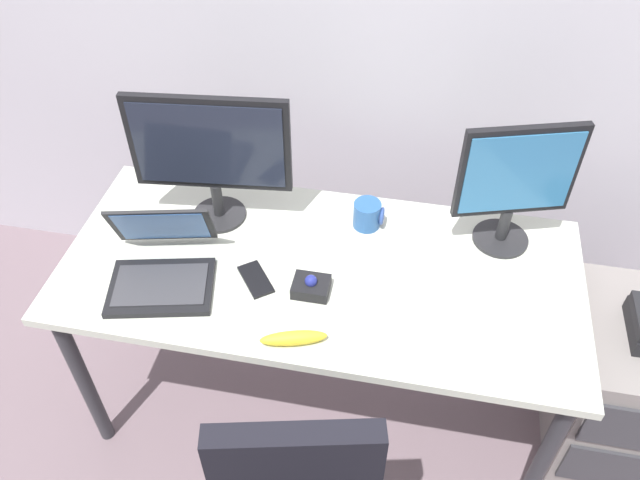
# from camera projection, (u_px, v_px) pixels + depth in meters

# --- Properties ---
(ground_plane) EXTENTS (8.00, 8.00, 0.00)m
(ground_plane) POSITION_uv_depth(u_px,v_px,m) (320.00, 396.00, 2.52)
(ground_plane) COLOR slate
(desk) EXTENTS (1.63, 0.74, 0.74)m
(desk) POSITION_uv_depth(u_px,v_px,m) (320.00, 284.00, 2.06)
(desk) COLOR beige
(desk) RESTS_ON ground
(file_cabinet) EXTENTS (0.42, 0.53, 0.60)m
(file_cabinet) POSITION_uv_depth(u_px,v_px,m) (622.00, 384.00, 2.22)
(file_cabinet) COLOR gray
(file_cabinet) RESTS_ON ground
(monitor_main) EXTENTS (0.51, 0.18, 0.46)m
(monitor_main) POSITION_uv_depth(u_px,v_px,m) (210.00, 152.00, 1.98)
(monitor_main) COLOR #262628
(monitor_main) RESTS_ON desk
(monitor_side) EXTENTS (0.36, 0.18, 0.44)m
(monitor_side) POSITION_uv_depth(u_px,v_px,m) (516.00, 181.00, 1.92)
(monitor_side) COLOR #262628
(monitor_side) RESTS_ON desk
(keyboard) EXTENTS (0.42, 0.16, 0.03)m
(keyboard) POSITION_uv_depth(u_px,v_px,m) (453.00, 338.00, 1.79)
(keyboard) COLOR silver
(keyboard) RESTS_ON desk
(laptop) EXTENTS (0.37, 0.38, 0.22)m
(laptop) POSITION_uv_depth(u_px,v_px,m) (162.00, 264.00, 1.94)
(laptop) COLOR black
(laptop) RESTS_ON desk
(trackball_mouse) EXTENTS (0.11, 0.09, 0.07)m
(trackball_mouse) POSITION_uv_depth(u_px,v_px,m) (311.00, 286.00, 1.92)
(trackball_mouse) COLOR black
(trackball_mouse) RESTS_ON desk
(coffee_mug) EXTENTS (0.10, 0.09, 0.09)m
(coffee_mug) POSITION_uv_depth(u_px,v_px,m) (368.00, 215.00, 2.11)
(coffee_mug) COLOR #2A5897
(coffee_mug) RESTS_ON desk
(cell_phone) EXTENTS (0.14, 0.15, 0.01)m
(cell_phone) POSITION_uv_depth(u_px,v_px,m) (256.00, 279.00, 1.96)
(cell_phone) COLOR black
(cell_phone) RESTS_ON desk
(banana) EXTENTS (0.19, 0.10, 0.04)m
(banana) POSITION_uv_depth(u_px,v_px,m) (294.00, 338.00, 1.78)
(banana) COLOR yellow
(banana) RESTS_ON desk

